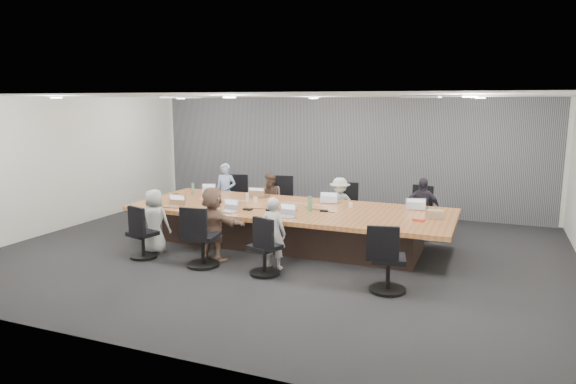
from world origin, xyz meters
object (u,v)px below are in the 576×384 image
at_px(chair_6, 265,252).
at_px(stapler, 270,211).
at_px(person_1, 271,199).
at_px(laptop_1, 261,196).
at_px(laptop_4, 172,206).
at_px(laptop_6, 286,217).
at_px(chair_1, 278,203).
at_px(person_5, 213,224).
at_px(laptop_3, 418,208).
at_px(chair_3, 423,216).
at_px(bottle_clear, 247,198).
at_px(conference_table, 290,225).
at_px(chair_0, 233,201).
at_px(snack_packet, 419,220).
at_px(bottle_green_right, 310,204).
at_px(chair_2, 344,211).
at_px(chair_4, 143,238).
at_px(laptop_0, 213,192).
at_px(bottle_green_left, 193,189).
at_px(laptop_5, 228,212).
at_px(person_6, 274,233).
at_px(person_4, 155,221).
at_px(chair_5, 203,241).
at_px(person_2, 340,205).
at_px(laptop_2, 332,201).
at_px(chair_7, 388,264).
at_px(canvas_bag, 435,214).
at_px(mug_brown, 176,195).
at_px(person_0, 226,192).

height_order(chair_6, stapler, stapler).
distance_m(person_1, laptop_1, 0.58).
bearing_deg(laptop_4, laptop_6, -6.78).
distance_m(chair_1, person_5, 3.06).
bearing_deg(laptop_3, chair_3, -96.56).
bearing_deg(bottle_clear, conference_table, -5.17).
bearing_deg(chair_0, snack_packet, 144.91).
xyz_separation_m(bottle_green_right, snack_packet, (1.95, -0.06, -0.12)).
xyz_separation_m(chair_2, chair_4, (-2.66, -3.40, -0.01)).
xyz_separation_m(laptop_0, bottle_green_left, (-0.33, -0.31, 0.11)).
xyz_separation_m(laptop_4, laptop_5, (1.21, 0.00, 0.00)).
bearing_deg(conference_table, laptop_4, -159.02).
bearing_deg(bottle_green_left, chair_4, -80.70).
bearing_deg(chair_3, stapler, 59.60).
bearing_deg(laptop_0, person_6, 128.15).
xyz_separation_m(person_4, bottle_green_left, (-0.36, 1.84, 0.28)).
distance_m(chair_4, chair_5, 1.21).
xyz_separation_m(chair_6, person_2, (0.33, 3.05, 0.20)).
relative_size(laptop_2, person_4, 0.30).
xyz_separation_m(chair_1, person_6, (1.23, -3.05, 0.17)).
bearing_deg(laptop_6, laptop_3, 48.04).
distance_m(chair_6, person_1, 3.30).
relative_size(chair_0, laptop_5, 2.72).
distance_m(chair_3, laptop_3, 0.96).
height_order(chair_7, person_5, person_5).
relative_size(laptop_5, canvas_bag, 1.09).
height_order(chair_0, laptop_2, chair_0).
height_order(chair_1, mug_brown, chair_1).
height_order(chair_7, mug_brown, mug_brown).
bearing_deg(chair_2, person_4, 36.03).
relative_size(laptop_2, bottle_green_right, 1.26).
bearing_deg(person_5, chair_5, 103.50).
bearing_deg(chair_7, chair_1, 120.81).
xyz_separation_m(chair_3, person_2, (-1.67, -0.35, 0.17)).
xyz_separation_m(person_2, laptop_3, (1.67, -0.55, 0.17)).
relative_size(laptop_4, laptop_5, 1.17).
bearing_deg(snack_packet, chair_5, -156.08).
xyz_separation_m(chair_1, laptop_3, (3.23, -0.90, 0.32)).
xyz_separation_m(chair_0, laptop_3, (4.37, -0.90, 0.35)).
relative_size(laptop_3, laptop_4, 1.05).
distance_m(chair_7, bottle_green_left, 5.16).
distance_m(chair_0, person_2, 2.72).
xyz_separation_m(mug_brown, canvas_bag, (5.17, 0.07, 0.02)).
height_order(laptop_3, bottle_green_right, bottle_green_right).
relative_size(chair_1, person_1, 0.74).
height_order(person_0, bottle_green_right, person_0).
relative_size(chair_7, laptop_6, 2.69).
relative_size(bottle_green_left, bottle_clear, 1.20).
distance_m(person_5, snack_packet, 3.48).
bearing_deg(chair_1, chair_5, 79.36).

